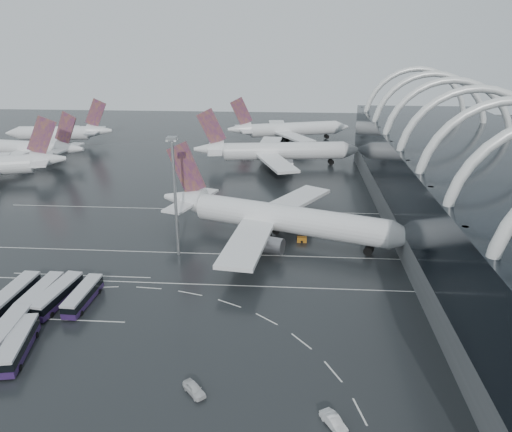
# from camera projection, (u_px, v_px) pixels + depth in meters

# --- Properties ---
(ground) EXTENTS (420.00, 420.00, 0.00)m
(ground) POSITION_uv_depth(u_px,v_px,m) (200.00, 279.00, 97.98)
(ground) COLOR black
(ground) RESTS_ON ground
(terminal) EXTENTS (42.00, 160.00, 34.90)m
(terminal) POSITION_uv_depth(u_px,v_px,m) (494.00, 202.00, 108.60)
(terminal) COLOR slate
(terminal) RESTS_ON ground
(lane_marking_near) EXTENTS (120.00, 0.25, 0.01)m
(lane_marking_near) POSITION_uv_depth(u_px,v_px,m) (199.00, 284.00, 96.12)
(lane_marking_near) COLOR silver
(lane_marking_near) RESTS_ON ground
(lane_marking_mid) EXTENTS (120.00, 0.25, 0.01)m
(lane_marking_mid) POSITION_uv_depth(u_px,v_px,m) (210.00, 254.00, 109.18)
(lane_marking_mid) COLOR silver
(lane_marking_mid) RESTS_ON ground
(lane_marking_far) EXTENTS (120.00, 0.25, 0.01)m
(lane_marking_far) POSITION_uv_depth(u_px,v_px,m) (226.00, 210.00, 135.32)
(lane_marking_far) COLOR silver
(lane_marking_far) RESTS_ON ground
(bus_bay_line_south) EXTENTS (28.00, 0.25, 0.01)m
(bus_bay_line_south) POSITION_uv_depth(u_px,v_px,m) (44.00, 319.00, 84.64)
(bus_bay_line_south) COLOR silver
(bus_bay_line_south) RESTS_ON ground
(bus_bay_line_north) EXTENTS (28.00, 0.25, 0.01)m
(bus_bay_line_north) POSITION_uv_depth(u_px,v_px,m) (82.00, 275.00, 99.57)
(bus_bay_line_north) COLOR silver
(bus_bay_line_north) RESTS_ON ground
(airliner_main) EXTENTS (60.94, 52.85, 21.23)m
(airliner_main) POSITION_uv_depth(u_px,v_px,m) (277.00, 218.00, 114.69)
(airliner_main) COLOR white
(airliner_main) RESTS_ON ground
(airliner_gate_b) EXTENTS (59.80, 53.31, 20.76)m
(airliner_gate_b) POSITION_uv_depth(u_px,v_px,m) (275.00, 152.00, 177.13)
(airliner_gate_b) COLOR white
(airliner_gate_b) RESTS_ON ground
(airliner_gate_c) EXTENTS (53.85, 48.99, 19.52)m
(airliner_gate_c) POSITION_uv_depth(u_px,v_px,m) (287.00, 130.00, 216.88)
(airliner_gate_c) COLOR white
(airliner_gate_c) RESTS_ON ground
(jet_remote_mid) EXTENTS (44.30, 35.80, 19.27)m
(jet_remote_mid) POSITION_uv_depth(u_px,v_px,m) (31.00, 149.00, 181.96)
(jet_remote_mid) COLOR white
(jet_remote_mid) RESTS_ON ground
(jet_remote_far) EXTENTS (44.63, 35.98, 19.43)m
(jet_remote_far) POSITION_uv_depth(u_px,v_px,m) (61.00, 133.00, 209.21)
(jet_remote_far) COLOR white
(jet_remote_far) RESTS_ON ground
(bus_row_near_a) EXTENTS (3.74, 13.87, 3.39)m
(bus_row_near_a) POSITION_uv_depth(u_px,v_px,m) (13.00, 296.00, 88.15)
(bus_row_near_a) COLOR #281646
(bus_row_near_a) RESTS_ON ground
(bus_row_near_b) EXTENTS (3.51, 12.55, 3.06)m
(bus_row_near_b) POSITION_uv_depth(u_px,v_px,m) (41.00, 294.00, 89.26)
(bus_row_near_b) COLOR #281646
(bus_row_near_b) RESTS_ON ground
(bus_row_near_c) EXTENTS (4.65, 13.50, 3.26)m
(bus_row_near_c) POSITION_uv_depth(u_px,v_px,m) (57.00, 295.00, 88.62)
(bus_row_near_c) COLOR #281646
(bus_row_near_c) RESTS_ON ground
(bus_row_near_d) EXTENTS (3.21, 12.10, 2.96)m
(bus_row_near_d) POSITION_uv_depth(u_px,v_px,m) (83.00, 296.00, 88.79)
(bus_row_near_d) COLOR #281646
(bus_row_near_d) RESTS_ON ground
(bus_row_far_b) EXTENTS (4.10, 13.98, 3.40)m
(bus_row_far_b) POSITION_uv_depth(u_px,v_px,m) (4.00, 336.00, 76.83)
(bus_row_far_b) COLOR #281646
(bus_row_far_b) RESTS_ON ground
(bus_row_far_c) EXTENTS (5.22, 13.13, 3.16)m
(bus_row_far_c) POSITION_uv_depth(u_px,v_px,m) (18.00, 344.00, 74.94)
(bus_row_far_c) COLOR #281646
(bus_row_far_c) RESTS_ON ground
(van_curve_b) EXTENTS (3.98, 4.24, 1.42)m
(van_curve_b) POSITION_uv_depth(u_px,v_px,m) (194.00, 389.00, 67.18)
(van_curve_b) COLOR silver
(van_curve_b) RESTS_ON ground
(van_curve_c) EXTENTS (3.55, 4.50, 1.43)m
(van_curve_c) POSITION_uv_depth(u_px,v_px,m) (334.00, 421.00, 61.60)
(van_curve_c) COLOR silver
(van_curve_c) RESTS_ON ground
(floodlight_mast) EXTENTS (1.99, 1.99, 25.92)m
(floodlight_mast) POSITION_uv_depth(u_px,v_px,m) (174.00, 183.00, 103.06)
(floodlight_mast) COLOR gray
(floodlight_mast) RESTS_ON ground
(gse_cart_belly_a) EXTENTS (2.20, 1.30, 1.20)m
(gse_cart_belly_a) POSITION_uv_depth(u_px,v_px,m) (302.00, 239.00, 115.03)
(gse_cart_belly_a) COLOR #B56B18
(gse_cart_belly_a) RESTS_ON ground
(gse_cart_belly_c) EXTENTS (2.41, 1.42, 1.31)m
(gse_cart_belly_c) POSITION_uv_depth(u_px,v_px,m) (265.00, 244.00, 112.37)
(gse_cart_belly_c) COLOR #B56B18
(gse_cart_belly_c) RESTS_ON ground
(gse_cart_belly_e) EXTENTS (1.89, 1.12, 1.03)m
(gse_cart_belly_e) POSITION_uv_depth(u_px,v_px,m) (289.00, 225.00, 123.46)
(gse_cart_belly_e) COLOR #B56B18
(gse_cart_belly_e) RESTS_ON ground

